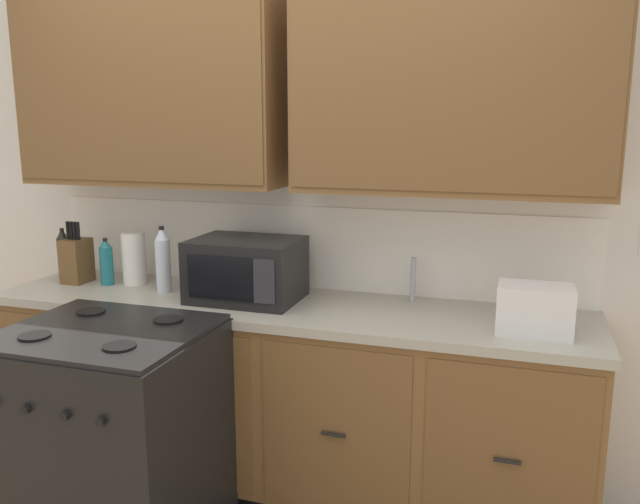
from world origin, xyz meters
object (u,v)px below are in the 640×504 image
(stove_range, at_px, (112,443))
(microwave, at_px, (246,270))
(bottle_teal, at_px, (106,262))
(toaster, at_px, (535,309))
(paper_towel_roll, at_px, (134,258))
(bottle_clear, at_px, (163,260))
(knife_block, at_px, (77,260))
(bottle_dark, at_px, (64,254))

(stove_range, xyz_separation_m, microwave, (0.31, 0.63, 0.58))
(microwave, bearing_deg, stove_range, -115.92)
(bottle_teal, bearing_deg, microwave, -2.92)
(toaster, distance_m, paper_towel_roll, 1.91)
(bottle_clear, distance_m, bottle_teal, 0.35)
(paper_towel_roll, bearing_deg, bottle_clear, -22.39)
(stove_range, bearing_deg, paper_towel_roll, 115.42)
(knife_block, height_order, bottle_dark, knife_block)
(toaster, bearing_deg, paper_towel_roll, 174.03)
(paper_towel_roll, bearing_deg, bottle_dark, -179.89)
(stove_range, height_order, paper_towel_roll, paper_towel_roll)
(knife_block, bearing_deg, microwave, -2.21)
(stove_range, distance_m, bottle_teal, 0.99)
(bottle_dark, bearing_deg, paper_towel_roll, 0.11)
(paper_towel_roll, height_order, bottle_clear, bottle_clear)
(paper_towel_roll, xyz_separation_m, bottle_clear, (0.22, -0.09, 0.02))
(knife_block, distance_m, bottle_teal, 0.17)
(knife_block, xyz_separation_m, paper_towel_roll, (0.30, 0.06, 0.01))
(stove_range, bearing_deg, bottle_teal, 124.88)
(bottle_dark, bearing_deg, bottle_teal, -10.65)
(microwave, xyz_separation_m, knife_block, (-0.95, 0.04, -0.02))
(paper_towel_roll, distance_m, bottle_teal, 0.14)
(knife_block, height_order, bottle_teal, knife_block)
(knife_block, height_order, paper_towel_roll, knife_block)
(toaster, distance_m, knife_block, 2.20)
(stove_range, distance_m, knife_block, 1.08)
(bottle_clear, bearing_deg, paper_towel_roll, 157.61)
(stove_range, distance_m, bottle_dark, 1.20)
(toaster, distance_m, bottle_dark, 2.33)
(stove_range, relative_size, bottle_clear, 3.00)
(toaster, xyz_separation_m, bottle_dark, (-2.32, 0.20, 0.03))
(knife_block, relative_size, bottle_dark, 1.19)
(knife_block, bearing_deg, toaster, -3.61)
(bottle_teal, bearing_deg, toaster, -4.00)
(stove_range, xyz_separation_m, bottle_dark, (-0.77, 0.73, 0.57))
(stove_range, distance_m, toaster, 1.73)
(microwave, height_order, knife_block, knife_block)
(stove_range, height_order, microwave, microwave)
(stove_range, bearing_deg, knife_block, 133.88)
(microwave, distance_m, bottle_dark, 1.08)
(toaster, distance_m, bottle_teal, 2.03)
(stove_range, height_order, bottle_clear, bottle_clear)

